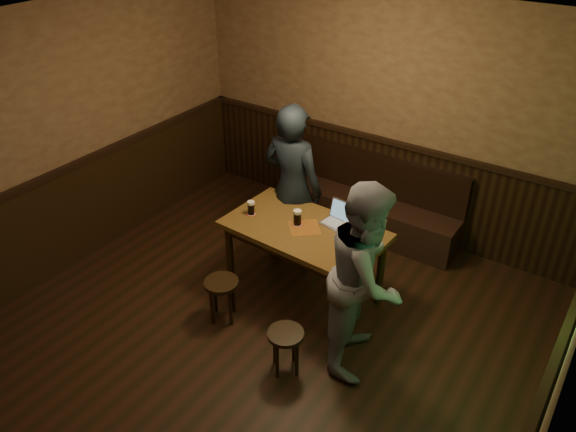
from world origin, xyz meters
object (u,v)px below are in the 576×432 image
at_px(laptop, 340,219).
at_px(pint_right, 350,238).
at_px(person_grey, 366,277).
at_px(pint_left, 251,208).
at_px(pint_mid, 297,217).
at_px(person_suit, 292,188).
at_px(stool_left, 222,289).
at_px(bench, 371,208).
at_px(pub_table, 304,237).
at_px(stool_right, 286,340).

bearing_deg(laptop, pint_right, -39.12).
height_order(laptop, person_grey, person_grey).
relative_size(pint_left, pint_mid, 0.92).
xyz_separation_m(person_suit, person_grey, (1.33, -0.87, -0.05)).
distance_m(stool_left, pint_right, 1.34).
xyz_separation_m(bench, pint_right, (0.52, -1.53, 0.61)).
bearing_deg(person_suit, pub_table, 131.89).
bearing_deg(person_suit, pint_left, 72.02).
bearing_deg(pint_left, pint_mid, 11.61).
bearing_deg(laptop, person_grey, -39.63).
distance_m(bench, stool_right, 2.50).
bearing_deg(person_grey, pint_right, 28.68).
height_order(stool_right, pint_left, pint_left).
xyz_separation_m(pint_mid, laptop, (0.33, 0.25, -0.03)).
height_order(stool_right, pint_mid, pint_mid).
relative_size(stool_left, laptop, 1.39).
relative_size(pub_table, person_grey, 0.90).
height_order(bench, pint_mid, pint_mid).
xyz_separation_m(pint_right, person_suit, (-0.96, 0.47, 0.02)).
bearing_deg(stool_right, pint_mid, 118.37).
relative_size(pub_table, stool_right, 3.69).
distance_m(stool_right, pint_right, 1.10).
bearing_deg(stool_left, pint_left, 100.73).
xyz_separation_m(pint_right, laptop, (-0.28, 0.28, -0.03)).
relative_size(stool_right, laptop, 1.32).
relative_size(pub_table, pint_right, 8.96).
height_order(pub_table, person_grey, person_grey).
distance_m(pub_table, person_suit, 0.66).
distance_m(bench, person_grey, 2.20).
xyz_separation_m(bench, laptop, (0.24, -1.24, 0.58)).
relative_size(pub_table, laptop, 4.87).
distance_m(stool_left, laptop, 1.34).
relative_size(bench, stool_right, 5.07).
xyz_separation_m(stool_right, laptop, (-0.19, 1.22, 0.54)).
distance_m(stool_left, pint_left, 0.87).
bearing_deg(person_suit, bench, -115.26).
relative_size(bench, person_suit, 1.17).
bearing_deg(stool_left, laptop, 55.29).
bearing_deg(stool_right, stool_left, 166.90).
distance_m(pub_table, stool_left, 0.95).
xyz_separation_m(stool_left, pint_left, (-0.13, 0.66, 0.55)).
distance_m(pint_left, person_grey, 1.52).
height_order(pint_mid, laptop, laptop).
bearing_deg(stool_right, person_grey, 49.45).
xyz_separation_m(stool_left, person_grey, (1.35, 0.33, 0.53)).
height_order(bench, stool_left, bench).
bearing_deg(pint_right, person_suit, 153.97).
height_order(stool_left, person_grey, person_grey).
xyz_separation_m(pint_mid, pint_right, (0.61, -0.03, 0.01)).
height_order(pint_left, laptop, laptop).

